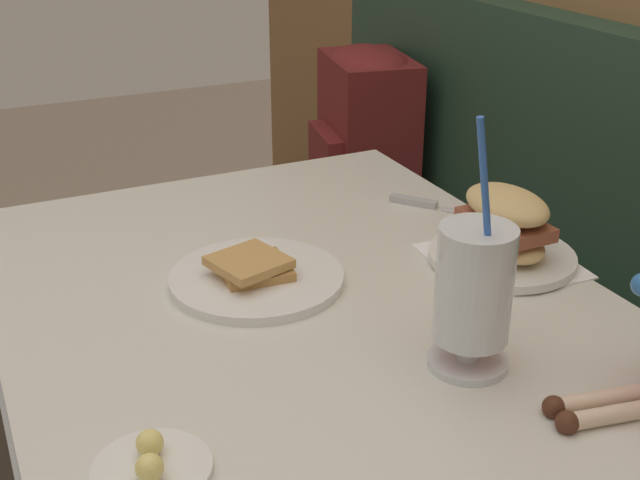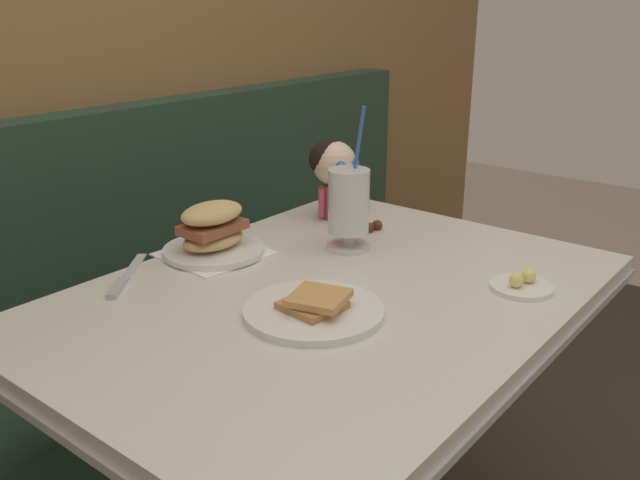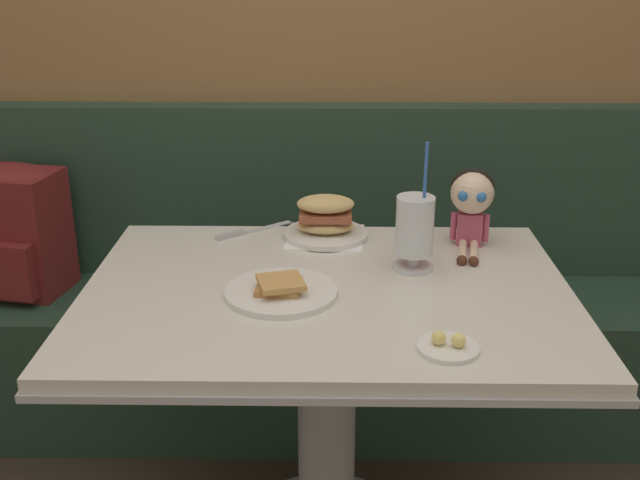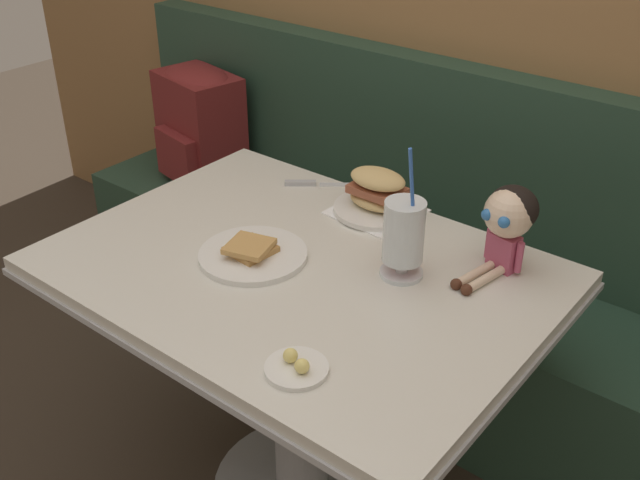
# 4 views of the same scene
# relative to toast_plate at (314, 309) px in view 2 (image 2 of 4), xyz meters

# --- Properties ---
(wood_panel_wall) EXTENTS (4.40, 0.08, 2.40)m
(wood_panel_wall) POSITION_rel_toast_plate_xyz_m (0.10, 0.91, 0.45)
(wood_panel_wall) COLOR olive
(wood_panel_wall) RESTS_ON ground
(booth_bench) EXTENTS (2.60, 0.48, 1.00)m
(booth_bench) POSITION_rel_toast_plate_xyz_m (0.10, 0.67, -0.42)
(booth_bench) COLOR #233D2D
(booth_bench) RESTS_ON ground
(diner_table) EXTENTS (1.11, 0.81, 0.74)m
(diner_table) POSITION_rel_toast_plate_xyz_m (0.10, 0.04, -0.21)
(diner_table) COLOR silver
(diner_table) RESTS_ON ground
(toast_plate) EXTENTS (0.25, 0.25, 0.04)m
(toast_plate) POSITION_rel_toast_plate_xyz_m (0.00, 0.00, 0.00)
(toast_plate) COLOR white
(toast_plate) RESTS_ON diner_table
(milkshake_glass) EXTENTS (0.10, 0.10, 0.32)m
(milkshake_glass) POSITION_rel_toast_plate_xyz_m (0.31, 0.15, 0.09)
(milkshake_glass) COLOR silver
(milkshake_glass) RESTS_ON diner_table
(sandwich_plate) EXTENTS (0.22, 0.22, 0.12)m
(sandwich_plate) POSITION_rel_toast_plate_xyz_m (0.10, 0.36, 0.03)
(sandwich_plate) COLOR white
(sandwich_plate) RESTS_ON diner_table
(butter_saucer) EXTENTS (0.12, 0.12, 0.04)m
(butter_saucer) POSITION_rel_toast_plate_xyz_m (0.33, -0.24, -0.00)
(butter_saucer) COLOR white
(butter_saucer) RESTS_ON diner_table
(butter_knife) EXTENTS (0.20, 0.16, 0.01)m
(butter_knife) POSITION_rel_toast_plate_xyz_m (-0.13, 0.38, -0.01)
(butter_knife) COLOR silver
(butter_knife) RESTS_ON diner_table
(seated_doll) EXTENTS (0.13, 0.23, 0.20)m
(seated_doll) POSITION_rel_toast_plate_xyz_m (0.47, 0.32, 0.12)
(seated_doll) COLOR #B74C6B
(seated_doll) RESTS_ON diner_table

